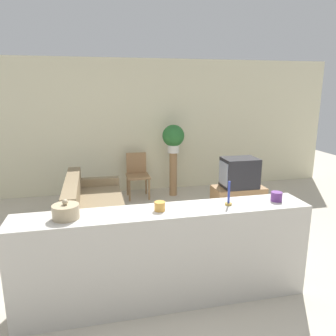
{
  "coord_description": "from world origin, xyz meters",
  "views": [
    {
      "loc": [
        -0.64,
        -3.29,
        2.12
      ],
      "look_at": [
        0.53,
        1.78,
        0.85
      ],
      "focal_mm": 35.0,
      "sensor_mm": 36.0,
      "label": 1
    }
  ],
  "objects": [
    {
      "name": "plant_stand",
      "position": [
        0.89,
        2.89,
        0.44
      ],
      "size": [
        0.15,
        0.15,
        0.88
      ],
      "color": "#9E754C",
      "rests_on": "ground_plane"
    },
    {
      "name": "wooden_chair",
      "position": [
        0.17,
        2.97,
        0.49
      ],
      "size": [
        0.44,
        0.44,
        0.87
      ],
      "color": "#9E754C",
      "rests_on": "ground_plane"
    },
    {
      "name": "wall_back",
      "position": [
        0.0,
        3.43,
        1.35
      ],
      "size": [
        9.0,
        0.06,
        2.7
      ],
      "color": "beige",
      "rests_on": "ground_plane"
    },
    {
      "name": "couch",
      "position": [
        -0.7,
        1.56,
        0.29
      ],
      "size": [
        0.85,
        1.74,
        0.8
      ],
      "color": "#847051",
      "rests_on": "ground_plane"
    },
    {
      "name": "coffee_tin",
      "position": [
        1.18,
        -0.41,
        1.03
      ],
      "size": [
        0.12,
        0.12,
        0.1
      ],
      "color": "#66337F",
      "rests_on": "foreground_counter"
    },
    {
      "name": "television",
      "position": [
        1.71,
        1.61,
        0.75
      ],
      "size": [
        0.58,
        0.43,
        0.5
      ],
      "color": "#232328",
      "rests_on": "tv_stand"
    },
    {
      "name": "decorative_bowl",
      "position": [
        -0.91,
        -0.41,
        1.05
      ],
      "size": [
        0.24,
        0.24,
        0.18
      ],
      "color": "tan",
      "rests_on": "foreground_counter"
    },
    {
      "name": "tv_stand",
      "position": [
        1.72,
        1.61,
        0.25
      ],
      "size": [
        0.86,
        0.45,
        0.5
      ],
      "color": "#9E754C",
      "rests_on": "ground_plane"
    },
    {
      "name": "potted_plant",
      "position": [
        0.89,
        2.89,
        1.19
      ],
      "size": [
        0.43,
        0.43,
        0.55
      ],
      "color": "white",
      "rests_on": "plant_stand"
    },
    {
      "name": "candlestick",
      "position": [
        0.65,
        -0.41,
        1.06
      ],
      "size": [
        0.07,
        0.07,
        0.25
      ],
      "color": "#B7933D",
      "rests_on": "foreground_counter"
    },
    {
      "name": "ground_plane",
      "position": [
        0.0,
        0.0,
        0.0
      ],
      "size": [
        14.0,
        14.0,
        0.0
      ],
      "primitive_type": "plane",
      "color": "beige"
    },
    {
      "name": "foreground_counter",
      "position": [
        0.0,
        -0.41,
        0.49
      ],
      "size": [
        2.89,
        0.44,
        0.98
      ],
      "color": "beige",
      "rests_on": "ground_plane"
    },
    {
      "name": "candle_jar",
      "position": [
        -0.06,
        -0.41,
        1.03
      ],
      "size": [
        0.1,
        0.1,
        0.09
      ],
      "color": "gold",
      "rests_on": "foreground_counter"
    }
  ]
}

